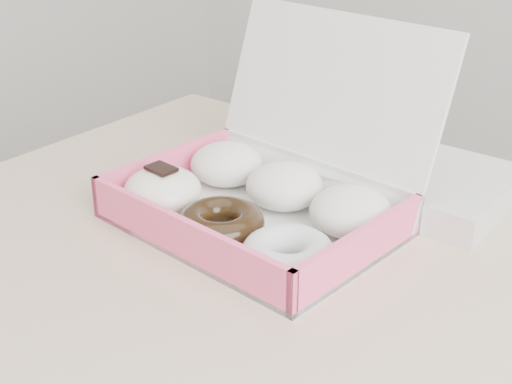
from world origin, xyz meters
The scene contains 3 objects.
table centered at (0.00, 0.00, 0.67)m, with size 1.20×0.80×0.75m.
donut_box centered at (-0.18, 0.08, 0.79)m, with size 0.35×0.33×0.24m.
newspapers centered at (-0.07, 0.26, 0.77)m, with size 0.25×0.20×0.04m, color silver.
Camera 1 is at (0.30, -0.55, 1.17)m, focal length 50.00 mm.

